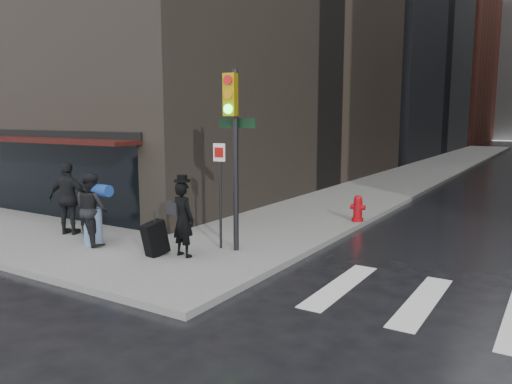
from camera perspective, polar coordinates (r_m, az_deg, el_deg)
ground at (r=11.25m, az=-9.34°, el=-8.87°), size 140.00×140.00×0.00m
sidewalk_left at (r=35.90m, az=20.32°, el=2.81°), size 4.00×50.00×0.15m
bldg_left_far at (r=73.51m, az=16.33°, el=15.79°), size 22.00×20.00×26.00m
storefront at (r=17.34m, az=-22.93°, el=2.85°), size 8.40×1.11×2.83m
man_overcoat at (r=11.64m, az=-8.99°, el=-3.40°), size 1.12×0.93×1.93m
man_jeans at (r=13.16m, az=-18.21°, el=-1.83°), size 1.29×0.91×1.84m
man_greycoat at (r=14.56m, az=-20.61°, el=-0.70°), size 1.26×0.86×1.99m
traffic_light at (r=11.72m, az=-2.75°, el=6.45°), size 1.07×0.52×4.29m
fire_hydrant at (r=15.73m, az=11.55°, el=-1.99°), size 0.46×0.36×0.82m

